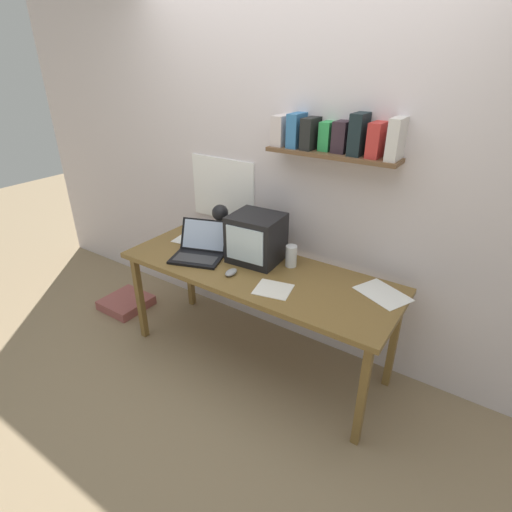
{
  "coord_description": "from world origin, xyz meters",
  "views": [
    {
      "loc": [
        1.3,
        -1.93,
        2.01
      ],
      "look_at": [
        0.0,
        0.0,
        0.85
      ],
      "focal_mm": 28.0,
      "sensor_mm": 36.0,
      "label": 1
    }
  ],
  "objects": [
    {
      "name": "open_notebook",
      "position": [
        -0.67,
        0.12,
        0.75
      ],
      "size": [
        0.3,
        0.25,
        0.0
      ],
      "rotation": [
        0.0,
        0.0,
        0.17
      ],
      "color": "silver",
      "rests_on": "corner_desk"
    },
    {
      "name": "computer_mouse",
      "position": [
        -0.1,
        -0.15,
        0.76
      ],
      "size": [
        0.07,
        0.11,
        0.03
      ],
      "rotation": [
        0.0,
        0.0,
        0.08
      ],
      "color": "gray",
      "rests_on": "corner_desk"
    },
    {
      "name": "crt_monitor",
      "position": [
        -0.08,
        0.12,
        0.91
      ],
      "size": [
        0.36,
        0.33,
        0.33
      ],
      "rotation": [
        0.0,
        0.0,
        0.07
      ],
      "color": "black",
      "rests_on": "corner_desk"
    },
    {
      "name": "laptop",
      "position": [
        -0.44,
        -0.05,
        0.8
      ],
      "size": [
        0.43,
        0.42,
        0.23
      ],
      "rotation": [
        0.0,
        0.0,
        0.33
      ],
      "color": "black",
      "rests_on": "corner_desk"
    },
    {
      "name": "juice_glass",
      "position": [
        0.16,
        0.18,
        0.81
      ],
      "size": [
        0.08,
        0.08,
        0.15
      ],
      "color": "white",
      "rests_on": "corner_desk"
    },
    {
      "name": "printed_handout",
      "position": [
        0.23,
        -0.15,
        0.75
      ],
      "size": [
        0.25,
        0.24,
        0.0
      ],
      "rotation": [
        0.0,
        0.0,
        0.22
      ],
      "color": "white",
      "rests_on": "corner_desk"
    },
    {
      "name": "ground_plane",
      "position": [
        0.0,
        0.0,
        0.0
      ],
      "size": [
        12.0,
        12.0,
        0.0
      ],
      "primitive_type": "plane",
      "color": "#917B5C"
    },
    {
      "name": "floor_cushion",
      "position": [
        -1.34,
        -0.09,
        0.04
      ],
      "size": [
        0.37,
        0.37,
        0.08
      ],
      "color": "#9E5450",
      "rests_on": "ground_plane"
    },
    {
      "name": "corner_desk",
      "position": [
        0.0,
        0.0,
        0.69
      ],
      "size": [
        1.9,
        0.68,
        0.75
      ],
      "color": "brown",
      "rests_on": "ground_plane"
    },
    {
      "name": "back_wall",
      "position": [
        0.01,
        0.46,
        1.31
      ],
      "size": [
        5.6,
        0.24,
        2.6
      ],
      "color": "silver",
      "rests_on": "ground_plane"
    },
    {
      "name": "desk_lamp",
      "position": [
        -0.41,
        0.17,
        0.98
      ],
      "size": [
        0.12,
        0.19,
        0.32
      ],
      "rotation": [
        0.0,
        0.0,
        0.01
      ],
      "color": "black",
      "rests_on": "corner_desk"
    },
    {
      "name": "loose_paper_near_monitor",
      "position": [
        0.8,
        0.17,
        0.75
      ],
      "size": [
        0.36,
        0.32,
        0.0
      ],
      "rotation": [
        0.0,
        0.0,
        -0.44
      ],
      "color": "white",
      "rests_on": "corner_desk"
    }
  ]
}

